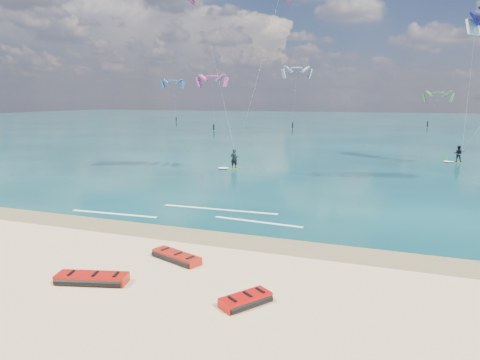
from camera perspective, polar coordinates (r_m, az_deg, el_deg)
name	(u,v)px	position (r m, az deg, el deg)	size (l,w,h in m)	color
ground	(295,151)	(57.69, 7.35, 3.89)	(320.00, 320.00, 0.00)	tan
wet_sand_strip	(144,229)	(23.61, -12.68, -6.44)	(320.00, 2.40, 0.01)	olive
sea	(346,124)	(120.76, 14.01, 7.28)	(320.00, 200.00, 0.04)	#082B31
packed_kite_left	(92,283)	(17.67, -19.10, -12.82)	(2.91, 1.14, 0.41)	#B51309
packed_kite_mid	(176,260)	(19.06, -8.47, -10.54)	(2.64, 1.04, 0.38)	#AD1B0C
packed_kite_right	(246,304)	(15.17, 0.75, -16.26)	(1.99, 1.07, 0.39)	#B50C07
kitesurfer_main	(237,65)	(38.75, -0.46, 15.13)	(10.19, 7.91, 18.76)	#C8E31A
shoreline_foam	(197,214)	(25.98, -5.79, -4.53)	(14.23, 3.63, 0.01)	white
distant_kites	(312,103)	(96.77, 9.57, 10.08)	(86.75, 30.47, 13.22)	#A39FA8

